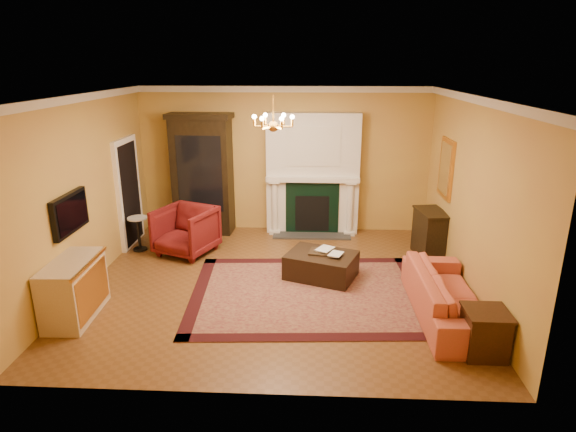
# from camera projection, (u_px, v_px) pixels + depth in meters

# --- Properties ---
(floor) EXTENTS (6.00, 5.50, 0.02)m
(floor) POSITION_uv_depth(u_px,v_px,m) (275.00, 284.00, 7.87)
(floor) COLOR brown
(floor) RESTS_ON ground
(ceiling) EXTENTS (6.00, 5.50, 0.02)m
(ceiling) POSITION_uv_depth(u_px,v_px,m) (273.00, 94.00, 6.95)
(ceiling) COLOR white
(ceiling) RESTS_ON wall_back
(wall_back) EXTENTS (6.00, 0.02, 3.00)m
(wall_back) POSITION_uv_depth(u_px,v_px,m) (284.00, 160.00, 10.04)
(wall_back) COLOR #B78441
(wall_back) RESTS_ON floor
(wall_front) EXTENTS (6.00, 0.02, 3.00)m
(wall_front) POSITION_uv_depth(u_px,v_px,m) (253.00, 268.00, 4.79)
(wall_front) COLOR #B78441
(wall_front) RESTS_ON floor
(wall_left) EXTENTS (0.02, 5.50, 3.00)m
(wall_left) POSITION_uv_depth(u_px,v_px,m) (83.00, 193.00, 7.55)
(wall_left) COLOR #B78441
(wall_left) RESTS_ON floor
(wall_right) EXTENTS (0.02, 5.50, 3.00)m
(wall_right) POSITION_uv_depth(u_px,v_px,m) (472.00, 198.00, 7.27)
(wall_right) COLOR #B78441
(wall_right) RESTS_ON floor
(fireplace) EXTENTS (1.90, 0.70, 2.50)m
(fireplace) POSITION_uv_depth(u_px,v_px,m) (313.00, 177.00, 9.92)
(fireplace) COLOR silver
(fireplace) RESTS_ON wall_back
(crown_molding) EXTENTS (6.00, 5.50, 0.12)m
(crown_molding) POSITION_uv_depth(u_px,v_px,m) (278.00, 95.00, 7.88)
(crown_molding) COLOR silver
(crown_molding) RESTS_ON ceiling
(doorway) EXTENTS (0.08, 1.05, 2.10)m
(doorway) POSITION_uv_depth(u_px,v_px,m) (129.00, 193.00, 9.31)
(doorway) COLOR white
(doorway) RESTS_ON wall_left
(tv_panel) EXTENTS (0.09, 0.95, 0.58)m
(tv_panel) POSITION_uv_depth(u_px,v_px,m) (70.00, 213.00, 7.03)
(tv_panel) COLOR black
(tv_panel) RESTS_ON wall_left
(gilt_mirror) EXTENTS (0.06, 0.76, 1.05)m
(gilt_mirror) POSITION_uv_depth(u_px,v_px,m) (446.00, 168.00, 8.56)
(gilt_mirror) COLOR gold
(gilt_mirror) RESTS_ON wall_right
(chandelier) EXTENTS (0.63, 0.55, 0.53)m
(chandelier) POSITION_uv_depth(u_px,v_px,m) (273.00, 122.00, 7.07)
(chandelier) COLOR gold
(chandelier) RESTS_ON ceiling
(oriental_rug) EXTENTS (3.82, 2.96, 0.01)m
(oriental_rug) POSITION_uv_depth(u_px,v_px,m) (309.00, 293.00, 7.53)
(oriental_rug) COLOR #4D101D
(oriental_rug) RESTS_ON floor
(china_cabinet) EXTENTS (1.22, 0.62, 2.38)m
(china_cabinet) POSITION_uv_depth(u_px,v_px,m) (203.00, 177.00, 9.95)
(china_cabinet) COLOR black
(china_cabinet) RESTS_ON floor
(wingback_armchair) EXTENTS (1.23, 1.19, 0.99)m
(wingback_armchair) POSITION_uv_depth(u_px,v_px,m) (186.00, 228.00, 8.97)
(wingback_armchair) COLOR maroon
(wingback_armchair) RESTS_ON floor
(pedestal_table) EXTENTS (0.37, 0.37, 0.66)m
(pedestal_table) POSITION_uv_depth(u_px,v_px,m) (139.00, 231.00, 9.15)
(pedestal_table) COLOR black
(pedestal_table) RESTS_ON floor
(commode) EXTENTS (0.58, 1.15, 0.84)m
(commode) POSITION_uv_depth(u_px,v_px,m) (74.00, 289.00, 6.73)
(commode) COLOR #C9B493
(commode) RESTS_ON floor
(coral_sofa) EXTENTS (0.68, 2.25, 0.88)m
(coral_sofa) POSITION_uv_depth(u_px,v_px,m) (449.00, 288.00, 6.73)
(coral_sofa) COLOR #BD453C
(coral_sofa) RESTS_ON floor
(end_table) EXTENTS (0.49, 0.49, 0.57)m
(end_table) POSITION_uv_depth(u_px,v_px,m) (484.00, 334.00, 5.89)
(end_table) COLOR #361A0E
(end_table) RESTS_ON floor
(console_table) EXTENTS (0.54, 0.81, 0.84)m
(console_table) POSITION_uv_depth(u_px,v_px,m) (430.00, 235.00, 8.87)
(console_table) COLOR black
(console_table) RESTS_ON floor
(leather_ottoman) EXTENTS (1.31, 1.13, 0.41)m
(leather_ottoman) POSITION_uv_depth(u_px,v_px,m) (321.00, 265.00, 8.03)
(leather_ottoman) COLOR black
(leather_ottoman) RESTS_ON oriental_rug
(ottoman_tray) EXTENTS (0.49, 0.41, 0.03)m
(ottoman_tray) POSITION_uv_depth(u_px,v_px,m) (323.00, 252.00, 8.01)
(ottoman_tray) COLOR black
(ottoman_tray) RESTS_ON leather_ottoman
(book_a) EXTENTS (0.22, 0.15, 0.32)m
(book_a) POSITION_uv_depth(u_px,v_px,m) (319.00, 240.00, 8.07)
(book_a) COLOR gray
(book_a) RESTS_ON ottoman_tray
(book_b) EXTENTS (0.19, 0.10, 0.27)m
(book_b) POSITION_uv_depth(u_px,v_px,m) (330.00, 246.00, 7.86)
(book_b) COLOR gray
(book_b) RESTS_ON ottoman_tray
(topiary_left) EXTENTS (0.16, 0.16, 0.43)m
(topiary_left) POSITION_uv_depth(u_px,v_px,m) (287.00, 164.00, 9.82)
(topiary_left) COLOR gray
(topiary_left) RESTS_ON fireplace
(topiary_right) EXTENTS (0.14, 0.14, 0.38)m
(topiary_right) POSITION_uv_depth(u_px,v_px,m) (352.00, 166.00, 9.77)
(topiary_right) COLOR gray
(topiary_right) RESTS_ON fireplace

